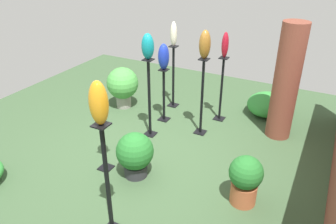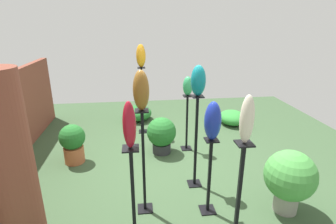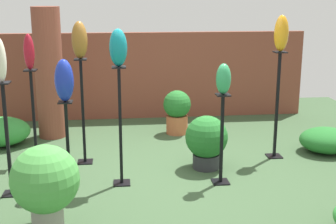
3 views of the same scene
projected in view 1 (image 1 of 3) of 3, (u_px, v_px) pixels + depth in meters
The scene contains 20 objects.
ground_plane at pixel (148, 154), 5.37m from camera, with size 8.00×8.00×0.00m, color #385133.
brick_pillar at pixel (286, 83), 5.47m from camera, with size 0.43×0.43×2.02m, color brown.
pedestal_jade at pixel (103, 141), 4.82m from camera, with size 0.20×0.20×1.09m.
pedestal_amber at pixel (108, 186), 3.66m from camera, with size 0.20×0.20×1.47m.
pedestal_ruby at pixel (221, 92), 6.19m from camera, with size 0.20×0.20×1.25m.
pedestal_cobalt at pixel (164, 98), 6.21m from camera, with size 0.20×0.20×1.04m.
pedestal_bronze at pixel (202, 100), 5.70m from camera, with size 0.20×0.20×1.40m.
pedestal_ivory at pixel (173, 79), 6.71m from camera, with size 0.20×0.20×1.30m.
pedestal_teal at pixel (149, 102), 5.64m from camera, with size 0.20×0.20×1.42m.
art_vase_jade at pixel (98, 93), 4.46m from camera, with size 0.17×0.18×0.36m, color #2D9356.
art_vase_amber at pixel (99, 103), 3.18m from camera, with size 0.19×0.20×0.47m, color orange.
art_vase_ruby at pixel (225, 45), 5.77m from camera, with size 0.14×0.12×0.46m, color maroon.
art_vase_cobalt at pixel (164, 57), 5.84m from camera, with size 0.21×0.20×0.48m, color #192D9E.
art_vase_bronze at pixel (205, 45), 5.24m from camera, with size 0.20×0.19×0.47m, color brown.
art_vase_ivory at pixel (174, 34), 6.28m from camera, with size 0.13×0.13×0.47m, color beige.
art_vase_teal at pixel (148, 46), 5.19m from camera, with size 0.20×0.21×0.42m, color #0F727A.
potted_plant_walkway_edge at pixel (245, 178), 4.22m from camera, with size 0.44×0.44×0.71m.
potted_plant_mid_right at pixel (135, 153), 4.73m from camera, with size 0.55×0.55×0.70m.
potted_plant_back_center at pixel (123, 85), 6.71m from camera, with size 0.65×0.65×0.86m.
foliage_bed_center at pixel (267, 104), 6.56m from camera, with size 0.90×0.77×0.42m, color #338C38.
Camera 1 is at (3.78, 2.36, 3.10)m, focal length 35.00 mm.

